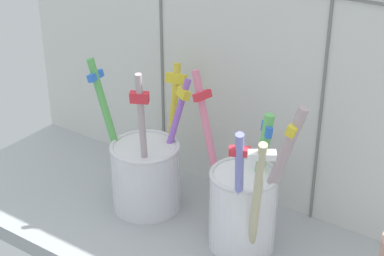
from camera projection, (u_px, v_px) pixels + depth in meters
counter_slab at (182, 239)px, 72.08cm from camera, size 64.00×22.00×2.00cm
tile_wall_back at (243, 30)px, 71.12cm from camera, size 64.00×2.20×45.00cm
toothbrush_cup_left at (146, 171)px, 74.34cm from camera, size 11.03×10.77×18.52cm
toothbrush_cup_right at (244, 204)px, 67.18cm from camera, size 14.50×10.67×18.14cm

